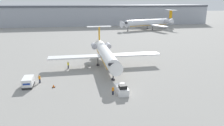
{
  "coord_description": "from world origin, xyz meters",
  "views": [
    {
      "loc": [
        -8.5,
        -37.36,
        17.1
      ],
      "look_at": [
        0.0,
        8.91,
        3.52
      ],
      "focal_mm": 35.0,
      "sensor_mm": 36.0,
      "label": 1
    }
  ],
  "objects": [
    {
      "name": "worker_by_wing",
      "position": [
        -9.91,
        17.95,
        0.96
      ],
      "size": [
        0.4,
        0.25,
        1.82
      ],
      "color": "#232838",
      "rests_on": "ground"
    },
    {
      "name": "ground_plane",
      "position": [
        0.0,
        0.0,
        0.0
      ],
      "size": [
        600.0,
        600.0,
        0.0
      ],
      "primitive_type": "plane",
      "color": "gray"
    },
    {
      "name": "worker_on_apron",
      "position": [
        -15.83,
        8.64,
        0.89
      ],
      "size": [
        0.4,
        0.24,
        1.71
      ],
      "color": "#232838",
      "rests_on": "ground"
    },
    {
      "name": "airplane_main",
      "position": [
        -0.06,
        18.27,
        3.5
      ],
      "size": [
        29.7,
        27.8,
        9.28
      ],
      "color": "white",
      "rests_on": "ground"
    },
    {
      "name": "worker_near_tug",
      "position": [
        -1.51,
        -0.26,
        0.86
      ],
      "size": [
        0.4,
        0.24,
        1.66
      ],
      "color": "#232838",
      "rests_on": "ground"
    },
    {
      "name": "pushback_tug",
      "position": [
        0.29,
        0.22,
        0.75
      ],
      "size": [
        1.99,
        4.14,
        1.98
      ],
      "color": "silver",
      "rests_on": "ground"
    },
    {
      "name": "terminal_building",
      "position": [
        0.0,
        120.0,
        6.87
      ],
      "size": [
        180.0,
        16.8,
        13.69
      ],
      "color": "#9EA3AD",
      "rests_on": "ground"
    },
    {
      "name": "traffic_cone_left",
      "position": [
        -12.74,
        5.44,
        0.29
      ],
      "size": [
        0.66,
        0.66,
        0.62
      ],
      "color": "black",
      "rests_on": "ground"
    },
    {
      "name": "luggage_cart",
      "position": [
        -17.84,
        6.87,
        0.98
      ],
      "size": [
        1.94,
        3.8,
        1.95
      ],
      "color": "#232326",
      "rests_on": "ground"
    },
    {
      "name": "airplane_parked_far_left",
      "position": [
        36.9,
        88.71,
        4.04
      ],
      "size": [
        36.76,
        30.14,
        11.2
      ],
      "color": "silver",
      "rests_on": "ground"
    }
  ]
}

